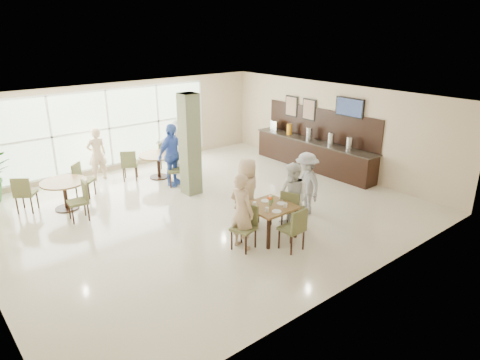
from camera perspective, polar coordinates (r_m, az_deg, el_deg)
ground at (r=11.07m, az=-4.76°, el=-3.94°), size 10.00×10.00×0.00m
room_shell at (r=10.49m, az=-5.03°, el=4.59°), size 10.00×10.00×10.00m
window_bank at (r=14.18m, az=-17.07°, el=6.59°), size 7.00×0.04×7.00m
column at (r=11.75m, az=-6.71°, el=4.69°), size 0.45×0.45×2.80m
main_table at (r=9.44m, az=4.00°, el=-3.91°), size 0.97×0.97×0.75m
round_table_left at (r=11.74m, az=-22.39°, el=-0.95°), size 1.14×1.14×0.75m
round_table_right at (r=13.37m, az=-10.84°, el=2.76°), size 1.20×1.20×0.75m
chairs_main_table at (r=9.51m, az=3.87°, el=-4.94°), size 2.09×2.03×0.95m
chairs_table_left at (r=11.80m, az=-22.52°, el=-1.42°), size 2.14×1.95×0.95m
chairs_table_right at (r=13.38m, az=-10.90°, el=2.23°), size 1.98×1.99×0.95m
tabletop_clutter at (r=9.37m, az=4.17°, el=-3.09°), size 0.69×0.78×0.21m
buffet_counter at (r=14.21m, az=9.71°, el=3.69°), size 0.64×4.70×1.95m
wall_tv at (r=13.37m, az=14.40°, el=9.36°), size 0.06×1.00×0.58m
framed_art_a at (r=14.41m, az=9.19°, el=9.25°), size 0.05×0.55×0.70m
framed_art_b at (r=14.95m, az=6.88°, el=9.74°), size 0.05×0.55×0.70m
teen_left at (r=8.89m, az=0.22°, el=-4.21°), size 0.47×0.65×1.66m
teen_far at (r=9.93m, az=0.98°, el=-1.64°), size 0.89×0.67×1.63m
teen_right at (r=9.82m, az=7.05°, el=-2.25°), size 0.62×0.79×1.57m
teen_standing at (r=10.68m, az=8.81°, el=-0.45°), size 0.85×1.14×1.57m
adult_a at (r=12.57m, az=-9.10°, el=3.31°), size 1.22×0.95×1.84m
adult_b at (r=13.61m, az=-8.01°, el=4.47°), size 1.26×1.77×1.76m
adult_standing at (r=13.58m, az=-18.54°, el=3.28°), size 0.60×0.40×1.62m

